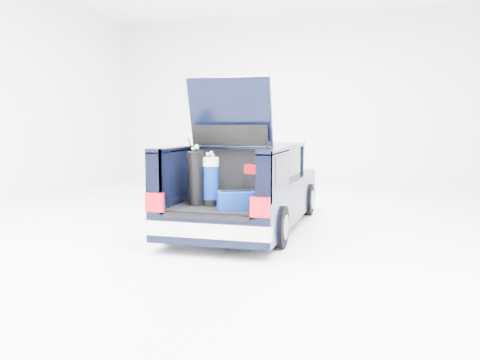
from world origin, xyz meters
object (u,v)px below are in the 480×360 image
(black_golf_bag, at_px, (196,178))
(blue_duffel, at_px, (236,200))
(red_suitcase, at_px, (259,185))
(blue_golf_bag, at_px, (211,181))
(car, at_px, (249,188))

(black_golf_bag, bearing_deg, blue_duffel, -9.18)
(black_golf_bag, bearing_deg, red_suitcase, 21.59)
(red_suitcase, relative_size, blue_duffel, 1.03)
(blue_duffel, bearing_deg, blue_golf_bag, 130.68)
(red_suitcase, relative_size, black_golf_bag, 0.71)
(car, bearing_deg, blue_golf_bag, -96.10)
(black_golf_bag, height_order, blue_duffel, black_golf_bag)
(car, distance_m, black_golf_bag, 1.71)
(blue_duffel, bearing_deg, red_suitcase, 39.19)
(red_suitcase, bearing_deg, black_golf_bag, -139.14)
(blue_golf_bag, bearing_deg, red_suitcase, 27.39)
(blue_duffel, bearing_deg, black_golf_bag, 142.52)
(blue_golf_bag, distance_m, blue_duffel, 0.55)
(car, bearing_deg, blue_duffel, -81.08)
(car, height_order, black_golf_bag, car)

